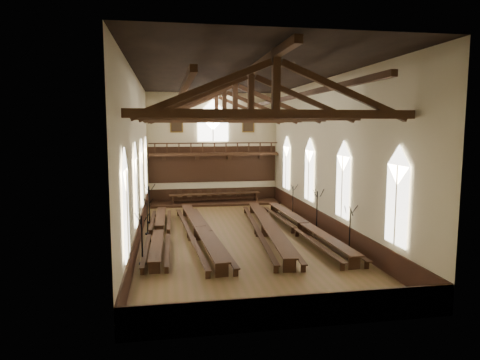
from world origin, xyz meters
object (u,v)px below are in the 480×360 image
(refectory_row_a, at_px, (159,230))
(candelabrum_left_far, at_px, (149,211))
(refectory_row_c, at_px, (267,226))
(candelabrum_left_near, at_px, (142,249))
(refectory_row_b, at_px, (200,230))
(refectory_row_d, at_px, (304,226))
(candelabrum_left_mid, at_px, (148,223))
(high_table, at_px, (215,195))
(candelabrum_right_far, at_px, (293,205))
(candelabrum_right_mid, at_px, (317,218))
(candelabrum_right_near, at_px, (349,239))
(dais, at_px, (215,203))

(refectory_row_a, relative_size, candelabrum_left_far, 4.83)
(refectory_row_c, relative_size, candelabrum_left_near, 5.61)
(refectory_row_a, distance_m, refectory_row_b, 2.54)
(refectory_row_c, relative_size, refectory_row_d, 1.02)
(refectory_row_d, relative_size, candelabrum_left_mid, 6.18)
(high_table, bearing_deg, candelabrum_left_far, -128.67)
(high_table, distance_m, candelabrum_left_near, 17.34)
(candelabrum_left_near, xyz_separation_m, candelabrum_right_far, (11.10, 10.81, -0.08))
(candelabrum_right_mid, bearing_deg, candelabrum_left_far, 159.27)
(candelabrum_left_far, distance_m, candelabrum_right_far, 11.18)
(candelabrum_left_mid, height_order, candelabrum_right_near, candelabrum_right_near)
(refectory_row_a, xyz_separation_m, candelabrum_left_far, (-0.74, 4.45, 0.37))
(candelabrum_right_mid, xyz_separation_m, candelabrum_right_far, (-0.00, 5.51, -0.13))
(candelabrum_right_near, height_order, candelabrum_right_far, candelabrum_right_near)
(candelabrum_left_far, bearing_deg, candelabrum_right_near, -40.27)
(candelabrum_left_mid, bearing_deg, refectory_row_d, -9.92)
(candelabrum_left_far, relative_size, candelabrum_right_near, 1.08)
(dais, bearing_deg, candelabrum_right_near, -71.21)
(refectory_row_a, xyz_separation_m, candelabrum_right_mid, (10.36, 0.25, 0.36))
(refectory_row_c, bearing_deg, candelabrum_left_far, 147.23)
(candelabrum_left_far, bearing_deg, refectory_row_a, -80.53)
(refectory_row_c, xyz_separation_m, dais, (-2.02, 11.80, -0.49))
(refectory_row_a, bearing_deg, high_table, 67.12)
(refectory_row_d, distance_m, candelabrum_right_far, 6.49)
(refectory_row_a, relative_size, candelabrum_right_far, 5.77)
(candelabrum_left_near, bearing_deg, candelabrum_right_near, 0.51)
(dais, relative_size, candelabrum_right_far, 4.77)
(refectory_row_c, relative_size, candelabrum_right_mid, 5.30)
(candelabrum_right_mid, relative_size, candelabrum_right_far, 1.18)
(candelabrum_right_near, bearing_deg, refectory_row_a, 154.45)
(dais, bearing_deg, candelabrum_left_far, -128.67)
(refectory_row_d, distance_m, high_table, 12.80)
(refectory_row_a, xyz_separation_m, dais, (4.80, 11.38, -0.40))
(dais, distance_m, candelabrum_right_near, 17.26)
(refectory_row_d, bearing_deg, refectory_row_c, 175.02)
(candelabrum_left_far, bearing_deg, refectory_row_d, -27.02)
(refectory_row_a, bearing_deg, refectory_row_c, -3.52)
(refectory_row_a, distance_m, candelabrum_left_far, 4.53)
(refectory_row_a, distance_m, candelabrum_right_near, 11.48)
(candelabrum_right_mid, bearing_deg, refectory_row_b, -174.26)
(candelabrum_left_mid, bearing_deg, refectory_row_c, -11.46)
(refectory_row_b, distance_m, candelabrum_right_far, 10.09)
(candelabrum_right_near, bearing_deg, candelabrum_right_far, 90.00)
(refectory_row_b, xyz_separation_m, dais, (2.32, 11.92, -0.48))
(high_table, bearing_deg, refectory_row_a, -112.88)
(candelabrum_right_far, bearing_deg, candelabrum_right_near, -90.00)
(refectory_row_b, relative_size, candelabrum_right_far, 6.22)
(candelabrum_right_near, bearing_deg, refectory_row_c, 127.94)
(dais, xyz_separation_m, candelabrum_left_near, (-5.54, -16.43, 0.72))
(refectory_row_d, distance_m, candelabrum_right_mid, 1.47)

